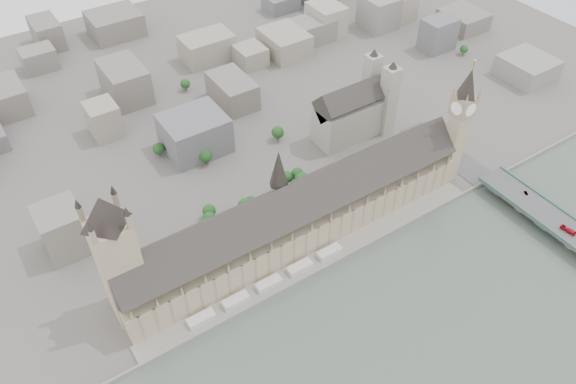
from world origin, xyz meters
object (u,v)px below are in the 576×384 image
victoria_tower (116,253)px  red_bus_north (568,230)px  car_silver (526,193)px  westminster_bridge (566,234)px  westminster_abbey (355,110)px  palace_of_westminster (296,216)px  elizabeth_tower (460,119)px  car_approach (450,136)px

victoria_tower → red_bus_north: (280.93, -114.90, -43.38)m
red_bus_north → car_silver: bearing=73.2°
victoria_tower → westminster_bridge: 309.91m
victoria_tower → car_silver: bearing=-14.1°
victoria_tower → westminster_abbey: bearing=16.5°
palace_of_westminster → westminster_abbey: bearing=34.2°
palace_of_westminster → westminster_bridge: size_ratio=0.82×
elizabeth_tower → westminster_abbey: bearing=107.3°
palace_of_westminster → car_approach: size_ratio=55.05×
car_silver → palace_of_westminster: bearing=179.7°
palace_of_westminster → red_bus_north: size_ratio=23.39×
palace_of_westminster → car_approach: palace_of_westminster is taller
palace_of_westminster → car_silver: (166.09, -66.32, -11.78)m
car_approach → car_silver: bearing=-67.4°
westminster_abbey → red_bus_north: 190.53m
westminster_abbey → car_approach: size_ratio=14.12×
westminster_abbey → car_approach: westminster_abbey is taller
red_bus_north → westminster_abbey: bearing=97.5°
palace_of_westminster → elizabeth_tower: elizabeth_tower is taller
westminster_bridge → red_bus_north: bearing=-155.5°
car_approach → elizabeth_tower: bearing=-113.1°
car_silver → westminster_abbey: bearing=132.8°
elizabeth_tower → car_approach: elizabeth_tower is taller
car_approach → westminster_abbey: bearing=159.0°
westminster_bridge → red_bus_north: 7.50m
elizabeth_tower → palace_of_westminster: bearing=175.2°
elizabeth_tower → car_approach: size_ratio=22.33×
victoria_tower → car_approach: 294.32m
victoria_tower → westminster_abbey: size_ratio=1.47×
palace_of_westminster → elizabeth_tower: bearing=-4.8°
victoria_tower → westminster_bridge: (284.00, -113.50, -50.08)m
palace_of_westminster → westminster_bridge: (162.00, -107.20, -17.58)m
westminster_bridge → car_approach: 123.97m
red_bus_north → car_approach: (9.87, 125.04, -0.88)m
westminster_bridge → car_approach: car_approach is taller
red_bus_north → car_approach: bearing=78.3°
palace_of_westminster → elizabeth_tower: size_ratio=2.47×
westminster_abbey → car_silver: 152.64m
victoria_tower → westminster_bridge: size_ratio=0.31×
elizabeth_tower → westminster_abbey: (-27.08, 87.00, -33.01)m
westminster_abbey → palace_of_westminster: bearing=-145.8°
elizabeth_tower → victoria_tower: size_ratio=1.07×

